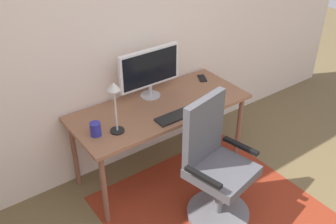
{
  "coord_description": "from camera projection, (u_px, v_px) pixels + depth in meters",
  "views": [
    {
      "loc": [
        -1.4,
        -0.52,
        2.41
      ],
      "look_at": [
        0.1,
        1.55,
        0.8
      ],
      "focal_mm": 41.09,
      "sensor_mm": 36.0,
      "label": 1
    }
  ],
  "objects": [
    {
      "name": "wall_back",
      "position": [
        111.0,
        31.0,
        3.16
      ],
      "size": [
        6.0,
        0.1,
        2.6
      ],
      "primitive_type": "cube",
      "color": "silver",
      "rests_on": "ground"
    },
    {
      "name": "area_rug",
      "position": [
        210.0,
        208.0,
        3.24
      ],
      "size": [
        1.62,
        1.46,
        0.01
      ],
      "primitive_type": "cube",
      "color": "maroon",
      "rests_on": "ground"
    },
    {
      "name": "desk",
      "position": [
        160.0,
        112.0,
        3.33
      ],
      "size": [
        1.56,
        0.66,
        0.7
      ],
      "color": "#8C5D41",
      "rests_on": "ground"
    },
    {
      "name": "monitor",
      "position": [
        150.0,
        69.0,
        3.3
      ],
      "size": [
        0.59,
        0.18,
        0.45
      ],
      "color": "#B2B2B7",
      "rests_on": "desk"
    },
    {
      "name": "keyboard",
      "position": [
        180.0,
        115.0,
        3.16
      ],
      "size": [
        0.43,
        0.13,
        0.02
      ],
      "primitive_type": "cube",
      "color": "black",
      "rests_on": "desk"
    },
    {
      "name": "computer_mouse",
      "position": [
        210.0,
        102.0,
        3.32
      ],
      "size": [
        0.06,
        0.1,
        0.03
      ],
      "primitive_type": "ellipsoid",
      "color": "black",
      "rests_on": "desk"
    },
    {
      "name": "coffee_cup",
      "position": [
        95.0,
        129.0,
        2.9
      ],
      "size": [
        0.08,
        0.08,
        0.11
      ],
      "primitive_type": "cylinder",
      "color": "navy",
      "rests_on": "desk"
    },
    {
      "name": "cell_phone",
      "position": [
        202.0,
        78.0,
        3.73
      ],
      "size": [
        0.12,
        0.16,
        0.01
      ],
      "primitive_type": "cube",
      "rotation": [
        0.0,
        0.0,
        -0.47
      ],
      "color": "black",
      "rests_on": "desk"
    },
    {
      "name": "desk_lamp",
      "position": [
        115.0,
        98.0,
        2.81
      ],
      "size": [
        0.11,
        0.11,
        0.43
      ],
      "color": "black",
      "rests_on": "desk"
    },
    {
      "name": "office_chair",
      "position": [
        215.0,
        172.0,
        2.98
      ],
      "size": [
        0.58,
        0.53,
        1.05
      ],
      "rotation": [
        0.0,
        0.0,
        0.21
      ],
      "color": "slate",
      "rests_on": "ground"
    }
  ]
}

